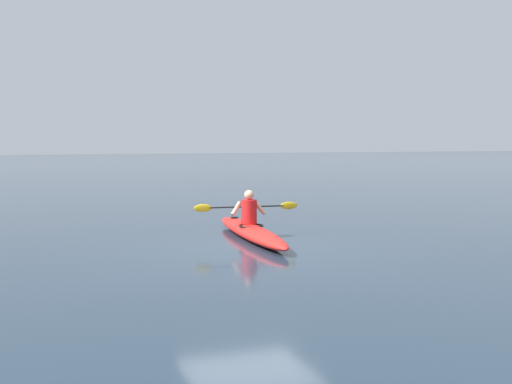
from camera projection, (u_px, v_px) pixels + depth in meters
ground_plane at (249, 250)px, 13.05m from camera, size 160.00×160.00×0.00m
kayak at (251, 232)px, 14.48m from camera, size 0.88×4.90×0.31m
kayaker at (249, 209)px, 14.60m from camera, size 2.38×0.46×0.75m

